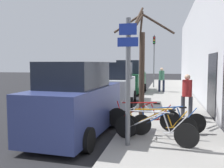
# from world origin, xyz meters

# --- Properties ---
(ground_plane) EXTENTS (80.00, 80.00, 0.00)m
(ground_plane) POSITION_xyz_m (0.00, 11.20, 0.00)
(ground_plane) COLOR black
(sidewalk_curb) EXTENTS (3.20, 32.00, 0.15)m
(sidewalk_curb) POSITION_xyz_m (2.60, 14.00, 0.07)
(sidewalk_curb) COLOR gray
(sidewalk_curb) RESTS_ON ground
(building_facade) EXTENTS (0.23, 32.00, 6.50)m
(building_facade) POSITION_xyz_m (4.35, 13.92, 3.23)
(building_facade) COLOR #BCBCC1
(building_facade) RESTS_ON ground
(signpost) EXTENTS (0.52, 0.14, 3.25)m
(signpost) POSITION_xyz_m (1.50, 4.32, 1.88)
(signpost) COLOR #595B60
(signpost) RESTS_ON sidewalk_curb
(bicycle_0) EXTENTS (2.24, 0.78, 0.87)m
(bicycle_0) POSITION_xyz_m (2.15, 4.66, 0.53)
(bicycle_0) COLOR black
(bicycle_0) RESTS_ON sidewalk_curb
(bicycle_1) EXTENTS (2.23, 0.44, 0.86)m
(bicycle_1) POSITION_xyz_m (2.22, 5.12, 0.52)
(bicycle_1) COLOR black
(bicycle_1) RESTS_ON sidewalk_curb
(bicycle_2) EXTENTS (2.21, 0.76, 0.85)m
(bicycle_2) POSITION_xyz_m (2.55, 5.55, 0.52)
(bicycle_2) COLOR black
(bicycle_2) RESTS_ON sidewalk_curb
(bicycle_3) EXTENTS (2.36, 0.44, 0.91)m
(bicycle_3) POSITION_xyz_m (1.75, 5.94, 0.54)
(bicycle_3) COLOR black
(bicycle_3) RESTS_ON sidewalk_curb
(parked_car_0) EXTENTS (2.13, 4.35, 2.31)m
(parked_car_0) POSITION_xyz_m (-0.27, 5.31, 1.06)
(parked_car_0) COLOR navy
(parked_car_0) RESTS_ON ground
(parked_car_1) EXTENTS (2.30, 4.66, 2.30)m
(parked_car_1) POSITION_xyz_m (-0.20, 10.92, 1.05)
(parked_car_1) COLOR #B2B7BC
(parked_car_1) RESTS_ON ground
(parked_car_2) EXTENTS (2.14, 4.40, 2.47)m
(parked_car_2) POSITION_xyz_m (-0.19, 16.71, 1.10)
(parked_car_2) COLOR #144728
(parked_car_2) RESTS_ON ground
(pedestrian_near) EXTENTS (0.44, 0.37, 1.68)m
(pedestrian_near) POSITION_xyz_m (3.25, 8.19, 1.12)
(pedestrian_near) COLOR #333338
(pedestrian_near) RESTS_ON sidewalk_curb
(pedestrian_far) EXTENTS (0.46, 0.39, 1.77)m
(pedestrian_far) POSITION_xyz_m (2.11, 16.81, 1.17)
(pedestrian_far) COLOR #1E2338
(pedestrian_far) RESTS_ON sidewalk_curb
(street_tree) EXTENTS (2.29, 2.70, 4.19)m
(street_tree) POSITION_xyz_m (1.52, 7.60, 2.30)
(street_tree) COLOR #3D2D23
(street_tree) RESTS_ON sidewalk_curb
(traffic_light) EXTENTS (0.20, 0.30, 4.50)m
(traffic_light) POSITION_xyz_m (1.38, 19.98, 3.03)
(traffic_light) COLOR #595B60
(traffic_light) RESTS_ON sidewalk_curb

